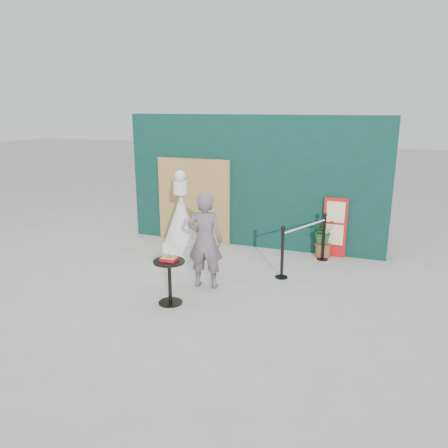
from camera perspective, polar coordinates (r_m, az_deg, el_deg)
ground at (r=7.62m, az=-3.13°, el=-9.52°), size 60.00×60.00×0.00m
back_wall at (r=10.04m, az=3.82°, el=5.50°), size 6.00×0.30×3.00m
bamboo_fence at (r=10.41m, az=-3.98°, el=3.05°), size 1.80×0.08×2.00m
woman at (r=7.75m, az=-2.47°, el=-2.18°), size 0.68×0.50×1.74m
menu_board at (r=9.69m, az=14.26°, el=-0.45°), size 0.50×0.07×1.30m
statue at (r=9.43m, az=-5.59°, el=0.27°), size 0.73×0.73×1.88m
cafe_table at (r=7.26m, az=-7.13°, el=-6.64°), size 0.52×0.52×0.75m
food_basket at (r=7.16m, az=-7.18°, el=-4.48°), size 0.26×0.19×0.11m
planter at (r=9.63m, az=12.89°, el=-1.34°), size 0.51×0.45×0.87m
stanchion_barrier at (r=8.88m, az=10.43°, el=-2.70°), size 0.84×1.54×1.03m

